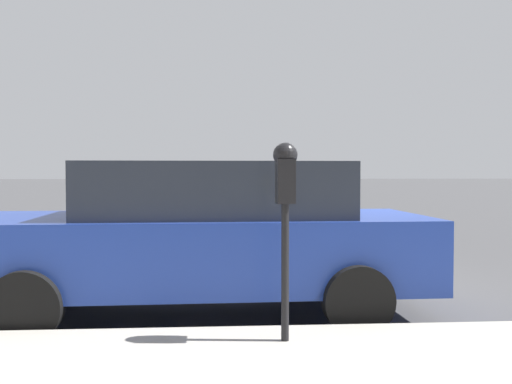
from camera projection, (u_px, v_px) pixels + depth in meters
ground_plane at (306, 292)px, 7.32m from camera, size 220.00×220.00×0.00m
parking_meter at (285, 190)px, 4.59m from camera, size 0.21×0.19×1.53m
car_blue at (201, 235)px, 6.13m from camera, size 2.15×4.72×1.57m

